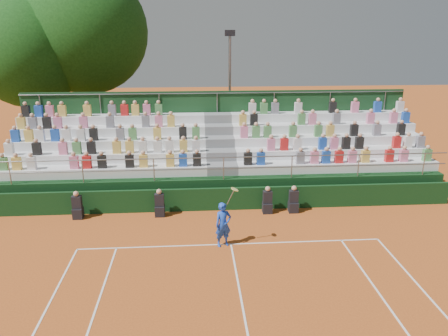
{
  "coord_description": "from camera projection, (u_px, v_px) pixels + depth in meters",
  "views": [
    {
      "loc": [
        -1.28,
        -14.21,
        7.48
      ],
      "look_at": [
        0.0,
        3.5,
        1.8
      ],
      "focal_mm": 35.0,
      "sensor_mm": 36.0,
      "label": 1
    }
  ],
  "objects": [
    {
      "name": "tree_west",
      "position": [
        28.0,
        53.0,
        25.9
      ],
      "size": [
        6.44,
        6.44,
        9.32
      ],
      "color": "#341F13",
      "rests_on": "ground"
    },
    {
      "name": "floodlight_mast",
      "position": [
        230.0,
        83.0,
        26.29
      ],
      "size": [
        0.6,
        0.25,
        7.42
      ],
      "color": "gray",
      "rests_on": "ground"
    },
    {
      "name": "tennis_player",
      "position": [
        223.0,
        224.0,
        15.54
      ],
      "size": [
        0.88,
        0.56,
        2.22
      ],
      "color": "blue",
      "rests_on": "ground"
    },
    {
      "name": "grandstand",
      "position": [
        219.0,
        164.0,
        21.65
      ],
      "size": [
        20.0,
        5.2,
        4.4
      ],
      "color": "black",
      "rests_on": "ground"
    },
    {
      "name": "courtside_wall",
      "position": [
        225.0,
        199.0,
        18.76
      ],
      "size": [
        20.0,
        0.15,
        1.0
      ],
      "primitive_type": "cube",
      "color": "black",
      "rests_on": "ground"
    },
    {
      "name": "tree_east",
      "position": [
        85.0,
        32.0,
        26.91
      ],
      "size": [
        7.67,
        7.67,
        11.16
      ],
      "color": "#341F13",
      "rests_on": "ground"
    },
    {
      "name": "ground",
      "position": [
        231.0,
        244.0,
        15.87
      ],
      "size": [
        90.0,
        90.0,
        0.0
      ],
      "primitive_type": "plane",
      "color": "#BC571F",
      "rests_on": "ground"
    },
    {
      "name": "line_officials",
      "position": [
        201.0,
        204.0,
        18.27
      ],
      "size": [
        9.41,
        0.4,
        1.19
      ],
      "color": "black",
      "rests_on": "ground"
    }
  ]
}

